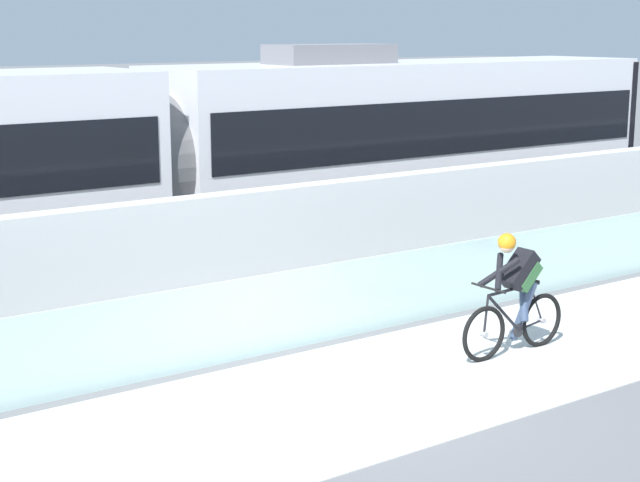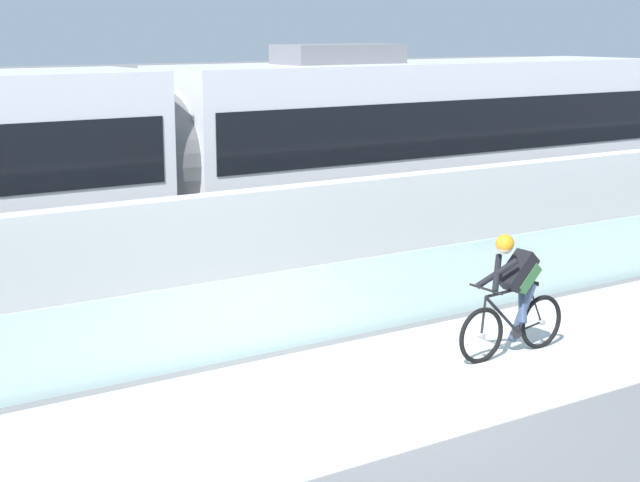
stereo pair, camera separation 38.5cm
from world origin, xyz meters
name	(u,v)px [view 2 (the right image)]	position (x,y,z in m)	size (l,w,h in m)	color
ground_plane	(346,396)	(0.00, 0.00, 0.00)	(200.00, 200.00, 0.00)	slate
bike_path_deck	(346,396)	(0.00, 0.00, 0.01)	(32.00, 3.20, 0.01)	silver
glass_parapet	(262,314)	(0.00, 1.85, 0.52)	(32.00, 0.05, 1.05)	silver
concrete_barrier_wall	(197,259)	(0.00, 3.65, 0.91)	(32.00, 0.36, 1.81)	silver
tram_rail_near	(129,284)	(0.00, 6.13, 0.00)	(32.00, 0.08, 0.01)	#595654
tram_rail_far	(96,267)	(0.00, 7.57, 0.00)	(32.00, 0.08, 0.01)	#595654
tram	(157,161)	(0.89, 6.85, 1.89)	(22.56, 2.54, 3.81)	silver
cyclist_on_bike	(514,297)	(2.61, 0.00, 0.78)	(1.77, 0.58, 1.61)	black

